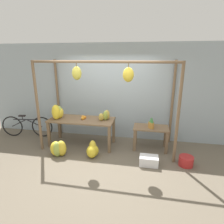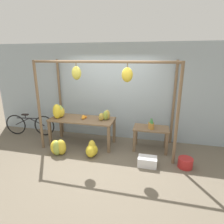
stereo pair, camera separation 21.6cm
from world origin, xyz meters
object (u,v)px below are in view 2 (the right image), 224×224
(parked_bicycle, at_px, (30,125))
(blue_bucket, at_px, (185,163))
(pineapple_cluster, at_px, (151,124))
(fruit_crate_white, at_px, (147,161))
(banana_pile_ground_right, at_px, (91,150))
(papaya_pile, at_px, (105,115))
(banana_pile_ground_left, at_px, (59,147))
(banana_pile_on_table, at_px, (59,112))
(orange_pile, at_px, (84,117))

(parked_bicycle, bearing_deg, blue_bucket, -10.01)
(pineapple_cluster, bearing_deg, fruit_crate_white, -92.11)
(banana_pile_ground_right, bearing_deg, parked_bicycle, 160.76)
(pineapple_cluster, distance_m, papaya_pile, 1.24)
(banana_pile_ground_left, height_order, blue_bucket, banana_pile_ground_left)
(blue_bucket, relative_size, papaya_pile, 0.93)
(pineapple_cluster, xyz_separation_m, banana_pile_ground_right, (-1.43, -0.63, -0.59))
(banana_pile_ground_left, bearing_deg, banana_pile_ground_right, 7.58)
(blue_bucket, bearing_deg, pineapple_cluster, 142.86)
(banana_pile_on_table, height_order, banana_pile_ground_left, banana_pile_on_table)
(pineapple_cluster, bearing_deg, banana_pile_ground_right, -156.24)
(banana_pile_ground_left, distance_m, banana_pile_ground_right, 0.85)
(fruit_crate_white, relative_size, blue_bucket, 1.30)
(pineapple_cluster, height_order, fruit_crate_white, pineapple_cluster)
(orange_pile, xyz_separation_m, banana_pile_ground_left, (-0.44, -0.69, -0.62))
(banana_pile_on_table, height_order, blue_bucket, banana_pile_on_table)
(pineapple_cluster, bearing_deg, banana_pile_ground_left, -161.95)
(orange_pile, distance_m, parked_bicycle, 2.01)
(blue_bucket, height_order, papaya_pile, papaya_pile)
(fruit_crate_white, bearing_deg, banana_pile_on_table, 165.58)
(pineapple_cluster, bearing_deg, papaya_pile, 179.53)
(pineapple_cluster, xyz_separation_m, fruit_crate_white, (-0.03, -0.76, -0.64))
(parked_bicycle, bearing_deg, pineapple_cluster, -2.91)
(banana_pile_on_table, height_order, fruit_crate_white, banana_pile_on_table)
(banana_pile_ground_right, height_order, parked_bicycle, parked_bicycle)
(banana_pile_ground_right, distance_m, fruit_crate_white, 1.41)
(orange_pile, distance_m, banana_pile_ground_left, 1.03)
(papaya_pile, bearing_deg, banana_pile_on_table, -174.91)
(banana_pile_on_table, xyz_separation_m, blue_bucket, (3.37, -0.51, -0.83))
(banana_pile_ground_left, relative_size, banana_pile_ground_right, 1.03)
(orange_pile, bearing_deg, banana_pile_ground_left, -122.20)
(parked_bicycle, bearing_deg, papaya_pile, -4.10)
(blue_bucket, bearing_deg, banana_pile_ground_right, -179.76)
(banana_pile_ground_left, xyz_separation_m, parked_bicycle, (-1.50, 0.93, 0.15))
(orange_pile, height_order, papaya_pile, papaya_pile)
(orange_pile, bearing_deg, blue_bucket, -12.15)
(banana_pile_ground_right, xyz_separation_m, fruit_crate_white, (1.40, -0.13, -0.06))
(banana_pile_on_table, distance_m, fruit_crate_white, 2.74)
(papaya_pile, bearing_deg, banana_pile_ground_right, -106.65)
(banana_pile_ground_left, relative_size, parked_bicycle, 0.28)
(banana_pile_ground_right, xyz_separation_m, papaya_pile, (0.19, 0.64, 0.73))
(banana_pile_on_table, relative_size, papaya_pile, 1.35)
(blue_bucket, bearing_deg, banana_pile_ground_left, -177.74)
(fruit_crate_white, height_order, blue_bucket, blue_bucket)
(banana_pile_on_table, bearing_deg, banana_pile_ground_right, -24.81)
(pineapple_cluster, xyz_separation_m, parked_bicycle, (-3.77, 0.19, -0.41))
(banana_pile_ground_left, xyz_separation_m, fruit_crate_white, (2.24, -0.02, -0.08))
(parked_bicycle, bearing_deg, banana_pile_ground_left, -31.84)
(fruit_crate_white, xyz_separation_m, blue_bucket, (0.84, 0.14, 0.00))
(pineapple_cluster, relative_size, banana_pile_ground_left, 0.64)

